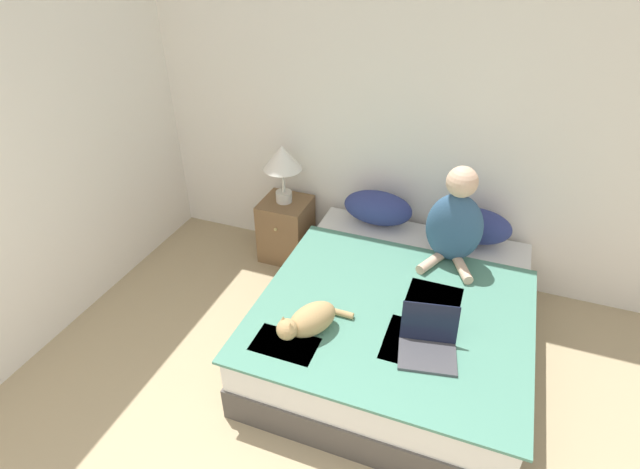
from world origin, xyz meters
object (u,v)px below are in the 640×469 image
bed (396,321)px  table_lamp (282,161)px  laptop_open (428,344)px  pillow_near (378,208)px  cat_tabby (309,320)px  person_sitting (455,222)px  nightstand (286,229)px  pillow_far (474,226)px

bed → table_lamp: 1.58m
laptop_open → bed: bearing=110.4°
pillow_near → cat_tabby: bearing=-92.2°
person_sitting → table_lamp: size_ratio=1.45×
cat_tabby → nightstand: cat_tabby is taller
bed → nightstand: 1.41m
person_sitting → laptop_open: bearing=-88.9°
person_sitting → cat_tabby: 1.29m
pillow_near → table_lamp: 0.87m
pillow_near → cat_tabby: pillow_near is taller
cat_tabby → pillow_near: bearing=-151.7°
pillow_far → nightstand: (-1.56, -0.05, -0.35)m
pillow_near → pillow_far: 0.76m
pillow_far → nightstand: pillow_far is taller
nightstand → table_lamp: 0.66m
bed → cat_tabby: cat_tabby is taller
bed → pillow_far: pillow_far is taller
table_lamp → pillow_far: bearing=1.6°
pillow_far → laptop_open: size_ratio=1.47×
nightstand → table_lamp: size_ratio=1.08×
bed → person_sitting: size_ratio=2.63×
pillow_near → nightstand: pillow_near is taller
laptop_open → table_lamp: table_lamp is taller
nightstand → laptop_open: bearing=-40.1°
bed → person_sitting: person_sitting is taller
bed → pillow_near: pillow_near is taller
pillow_far → pillow_near: bearing=180.0°
laptop_open → person_sitting: bearing=80.4°
laptop_open → table_lamp: (-1.46, 1.22, 0.39)m
laptop_open → nightstand: laptop_open is taller
bed → table_lamp: (-1.19, 0.77, 0.69)m
person_sitting → nightstand: (-1.43, 0.25, -0.53)m
pillow_near → cat_tabby: size_ratio=1.29×
pillow_far → cat_tabby: bearing=-120.5°
pillow_far → laptop_open: pillow_far is taller
nightstand → person_sitting: bearing=-9.9°
pillow_near → table_lamp: (-0.81, -0.04, 0.30)m
pillow_near → nightstand: 0.88m
bed → pillow_far: bearing=65.2°
pillow_far → person_sitting: person_sitting is taller
laptop_open → nightstand: 1.91m
pillow_far → laptop_open: bearing=-94.8°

